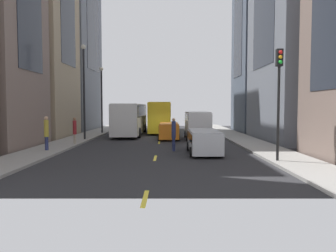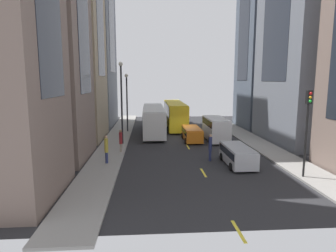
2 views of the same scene
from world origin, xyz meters
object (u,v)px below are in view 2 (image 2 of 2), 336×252
at_px(streetcar_yellow, 175,113).
at_px(car_orange_1, 192,133).
at_px(pedestrian_waiting_curb, 210,147).
at_px(city_bus_white, 154,118).
at_px(car_silver_0, 238,154).
at_px(delivery_van_white, 216,127).
at_px(traffic_light_near_corner, 308,117).
at_px(pedestrian_walking_far, 106,148).
at_px(pedestrian_crossing_mid, 121,140).

xyz_separation_m(streetcar_yellow, car_orange_1, (1.04, -9.67, -1.22)).
relative_size(car_orange_1, pedestrian_waiting_curb, 2.10).
xyz_separation_m(city_bus_white, pedestrian_waiting_curb, (4.48, -13.33, -0.78)).
distance_m(car_orange_1, pedestrian_waiting_curb, 8.27).
relative_size(city_bus_white, car_orange_1, 2.62).
distance_m(car_silver_0, car_orange_1, 9.85).
distance_m(streetcar_yellow, pedestrian_waiting_curb, 18.00).
bearing_deg(delivery_van_white, traffic_light_near_corner, -76.66).
bearing_deg(car_silver_0, traffic_light_near_corner, -44.99).
distance_m(delivery_van_white, pedestrian_walking_far, 13.99).
bearing_deg(pedestrian_walking_far, streetcar_yellow, -3.93).
xyz_separation_m(streetcar_yellow, car_silver_0, (3.27, -19.26, -1.23)).
bearing_deg(pedestrian_walking_far, car_silver_0, -76.72).
distance_m(pedestrian_walking_far, pedestrian_waiting_curb, 8.52).
bearing_deg(car_silver_0, delivery_van_white, 87.31).
distance_m(car_silver_0, pedestrian_crossing_mid, 10.63).
bearing_deg(streetcar_yellow, traffic_light_near_corner, -73.37).
height_order(car_orange_1, pedestrian_waiting_curb, pedestrian_waiting_curb).
bearing_deg(streetcar_yellow, pedestrian_crossing_mid, -113.31).
relative_size(car_orange_1, traffic_light_near_corner, 0.81).
bearing_deg(pedestrian_walking_far, car_orange_1, -25.53).
xyz_separation_m(delivery_van_white, pedestrian_crossing_mid, (-10.09, -5.04, -0.22)).
bearing_deg(car_orange_1, city_bus_white, 129.51).
bearing_deg(car_silver_0, pedestrian_walking_far, 176.09).
height_order(streetcar_yellow, traffic_light_near_corner, traffic_light_near_corner).
height_order(car_orange_1, traffic_light_near_corner, traffic_light_near_corner).
bearing_deg(traffic_light_near_corner, delivery_van_white, 103.34).
height_order(streetcar_yellow, pedestrian_walking_far, streetcar_yellow).
relative_size(city_bus_white, pedestrian_walking_far, 5.55).
bearing_deg(city_bus_white, car_silver_0, -66.38).
height_order(pedestrian_walking_far, traffic_light_near_corner, traffic_light_near_corner).
bearing_deg(streetcar_yellow, city_bus_white, -124.38).
height_order(pedestrian_waiting_curb, traffic_light_near_corner, traffic_light_near_corner).
xyz_separation_m(delivery_van_white, car_orange_1, (-2.68, 0.08, -0.61)).
bearing_deg(pedestrian_waiting_curb, car_orange_1, 80.02).
bearing_deg(pedestrian_crossing_mid, traffic_light_near_corner, -43.05).
xyz_separation_m(pedestrian_crossing_mid, traffic_light_near_corner, (13.18, -8.01, 2.96)).
height_order(city_bus_white, delivery_van_white, city_bus_white).
height_order(delivery_van_white, car_orange_1, delivery_van_white).
height_order(car_orange_1, pedestrian_walking_far, pedestrian_walking_far).
distance_m(city_bus_white, streetcar_yellow, 5.57).
bearing_deg(city_bus_white, delivery_van_white, -36.89).
height_order(city_bus_white, car_silver_0, city_bus_white).
xyz_separation_m(car_silver_0, pedestrian_waiting_curb, (-1.93, 1.33, 0.34)).
bearing_deg(city_bus_white, car_orange_1, -50.49).
distance_m(car_silver_0, traffic_light_near_corner, 6.03).
bearing_deg(streetcar_yellow, pedestrian_walking_far, -111.12).
xyz_separation_m(car_silver_0, car_orange_1, (-2.23, 9.59, 0.00)).
height_order(streetcar_yellow, car_orange_1, streetcar_yellow).
bearing_deg(traffic_light_near_corner, pedestrian_waiting_curb, 138.33).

